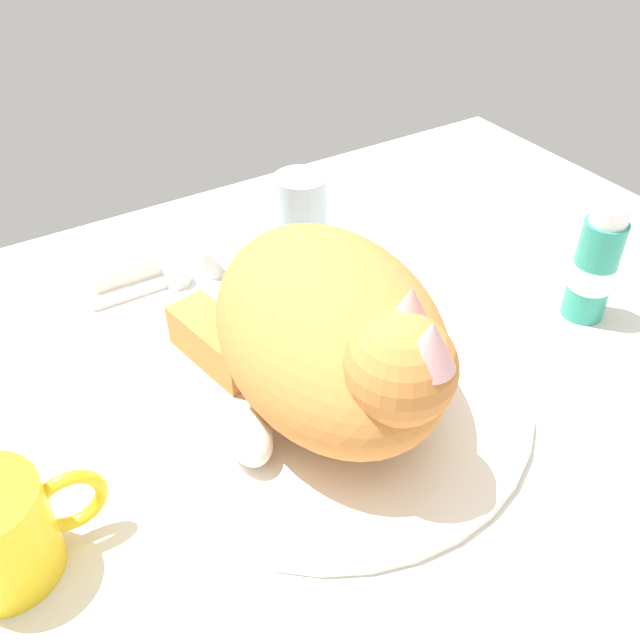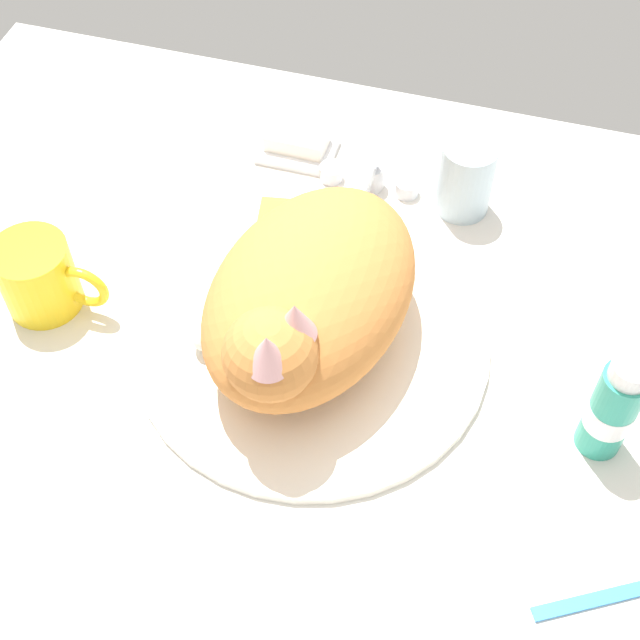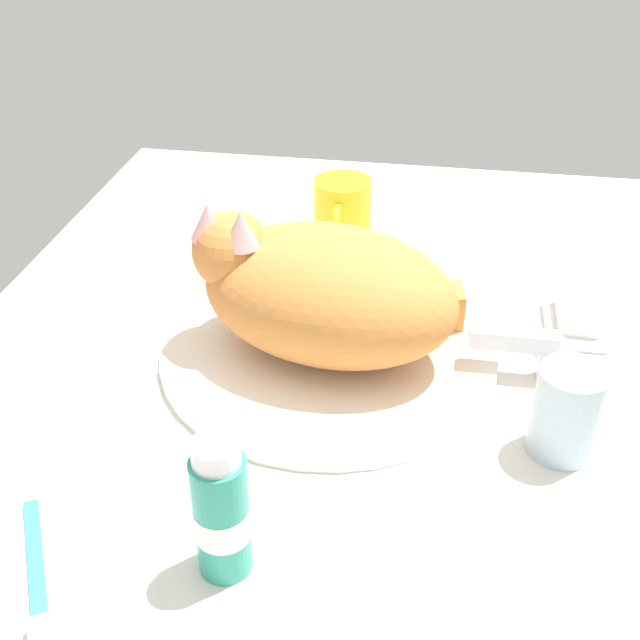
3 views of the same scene
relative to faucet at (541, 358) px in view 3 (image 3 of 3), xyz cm
name	(u,v)px [view 3 (image 3 of 3)]	position (x,y,z in cm)	size (l,w,h in cm)	color
ground_plane	(328,367)	(0.00, -22.04, -3.85)	(110.00, 82.50, 3.00)	silver
sink_basin	(328,352)	(0.00, -22.04, -1.81)	(35.85, 35.85, 1.08)	white
faucet	(541,358)	(0.00, 0.00, 0.00)	(11.86, 10.84, 5.31)	silver
cat	(321,289)	(-0.29, -22.90, 5.75)	(23.04, 29.86, 15.90)	#D17F3D
coffee_mug	(342,209)	(-28.01, -24.58, 1.68)	(11.78, 7.82, 8.07)	yellow
rinse_cup	(566,412)	(11.00, 1.16, 2.08)	(6.11, 6.11, 8.87)	silver
soap_dish	(574,325)	(-9.60, 4.51, -1.75)	(9.00, 6.40, 1.20)	white
soap_bar	(577,313)	(-9.60, 4.51, -0.14)	(7.13, 4.19, 2.03)	white
toothpaste_bottle	(221,512)	(28.85, -25.60, 3.53)	(4.31, 4.31, 12.67)	teal
toothbrush	(36,577)	(32.78, -39.47, -1.83)	(13.85, 8.59, 1.60)	#388CD8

